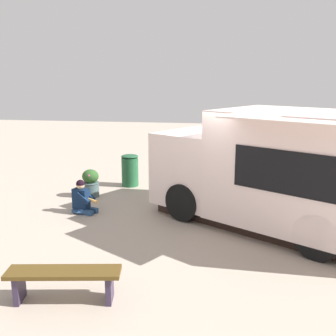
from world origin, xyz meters
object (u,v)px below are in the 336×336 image
object	(u,v)px
food_truck	(279,173)
planter_flowering_far	(91,183)
person_customer	(82,200)
plaza_bench	(64,278)
trash_bin	(130,170)
planter_flowering_near	(321,173)

from	to	relation	value
food_truck	planter_flowering_far	world-z (taller)	food_truck
person_customer	plaza_bench	size ratio (longest dim) A/B	0.48
food_truck	plaza_bench	world-z (taller)	food_truck
plaza_bench	person_customer	bearing A→B (deg)	107.22
food_truck	planter_flowering_far	xyz separation A→B (m)	(-4.76, 1.55, -0.82)
plaza_bench	trash_bin	world-z (taller)	trash_bin
planter_flowering_near	plaza_bench	size ratio (longest dim) A/B	0.43
planter_flowering_near	trash_bin	size ratio (longest dim) A/B	0.75
person_customer	food_truck	bearing A→B (deg)	-2.81
trash_bin	person_customer	bearing A→B (deg)	-101.11
food_truck	planter_flowering_near	bearing A→B (deg)	66.60
person_customer	planter_flowering_far	size ratio (longest dim) A/B	1.08
food_truck	trash_bin	distance (m)	4.93
planter_flowering_near	trash_bin	xyz separation A→B (m)	(-5.67, -1.08, 0.13)
food_truck	trash_bin	size ratio (longest dim) A/B	5.91
food_truck	trash_bin	xyz separation A→B (m)	(-3.99, 2.81, -0.72)
planter_flowering_far	trash_bin	xyz separation A→B (m)	(0.77, 1.26, 0.10)
person_customer	planter_flowering_near	size ratio (longest dim) A/B	1.13
food_truck	plaza_bench	size ratio (longest dim) A/B	3.36
food_truck	person_customer	bearing A→B (deg)	177.19
person_customer	trash_bin	world-z (taller)	trash_bin
planter_flowering_far	trash_bin	distance (m)	1.48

